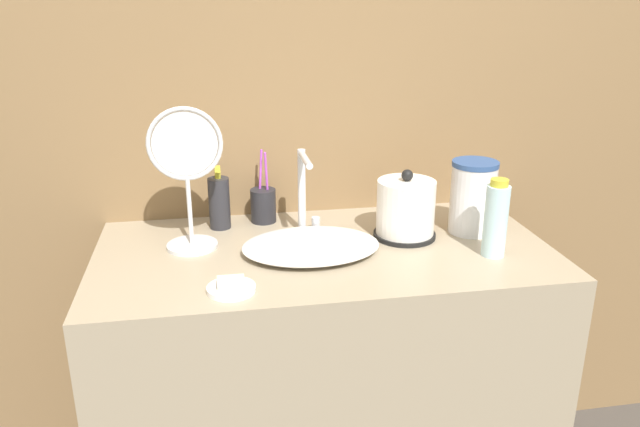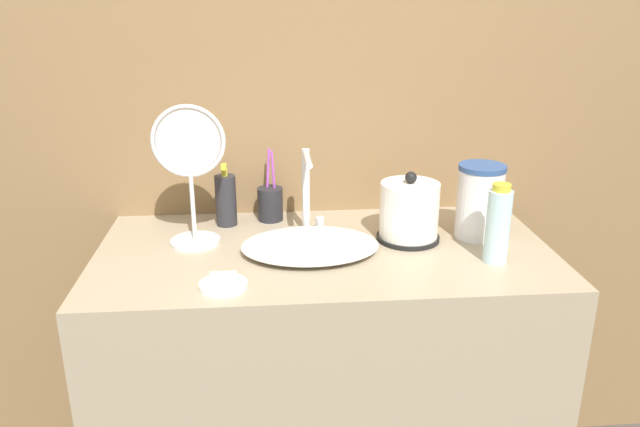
{
  "view_description": "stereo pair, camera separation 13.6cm",
  "coord_description": "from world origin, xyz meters",
  "px_view_note": "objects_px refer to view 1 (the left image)",
  "views": [
    {
      "loc": [
        -0.28,
        -1.2,
        1.53
      ],
      "look_at": [
        -0.01,
        0.3,
        0.98
      ],
      "focal_mm": 35.0,
      "sensor_mm": 36.0,
      "label": 1
    },
    {
      "loc": [
        -0.14,
        -1.21,
        1.53
      ],
      "look_at": [
        -0.01,
        0.3,
        0.98
      ],
      "focal_mm": 35.0,
      "sensor_mm": 36.0,
      "label": 2
    }
  ],
  "objects_px": {
    "faucet": "(304,188)",
    "water_pitcher": "(473,197)",
    "vanity_mirror": "(187,172)",
    "shampoo_bottle": "(496,219)",
    "electric_kettle": "(405,211)",
    "toothbrush_cup": "(263,205)",
    "lotion_bottle": "(219,202)"
  },
  "relations": [
    {
      "from": "faucet",
      "to": "vanity_mirror",
      "type": "height_order",
      "value": "vanity_mirror"
    },
    {
      "from": "water_pitcher",
      "to": "vanity_mirror",
      "type": "bearing_deg",
      "value": 178.6
    },
    {
      "from": "electric_kettle",
      "to": "water_pitcher",
      "type": "bearing_deg",
      "value": 1.7
    },
    {
      "from": "shampoo_bottle",
      "to": "toothbrush_cup",
      "type": "bearing_deg",
      "value": 147.77
    },
    {
      "from": "electric_kettle",
      "to": "vanity_mirror",
      "type": "distance_m",
      "value": 0.6
    },
    {
      "from": "shampoo_bottle",
      "to": "vanity_mirror",
      "type": "height_order",
      "value": "vanity_mirror"
    },
    {
      "from": "faucet",
      "to": "water_pitcher",
      "type": "height_order",
      "value": "faucet"
    },
    {
      "from": "toothbrush_cup",
      "to": "vanity_mirror",
      "type": "xyz_separation_m",
      "value": [
        -0.21,
        -0.17,
        0.16
      ]
    },
    {
      "from": "vanity_mirror",
      "to": "water_pitcher",
      "type": "xyz_separation_m",
      "value": [
        0.78,
        -0.02,
        -0.11
      ]
    },
    {
      "from": "faucet",
      "to": "shampoo_bottle",
      "type": "relative_size",
      "value": 1.17
    },
    {
      "from": "electric_kettle",
      "to": "toothbrush_cup",
      "type": "height_order",
      "value": "toothbrush_cup"
    },
    {
      "from": "faucet",
      "to": "vanity_mirror",
      "type": "relative_size",
      "value": 0.63
    },
    {
      "from": "vanity_mirror",
      "to": "faucet",
      "type": "bearing_deg",
      "value": 8.52
    },
    {
      "from": "vanity_mirror",
      "to": "electric_kettle",
      "type": "bearing_deg",
      "value": -2.44
    },
    {
      "from": "toothbrush_cup",
      "to": "shampoo_bottle",
      "type": "height_order",
      "value": "toothbrush_cup"
    },
    {
      "from": "faucet",
      "to": "shampoo_bottle",
      "type": "bearing_deg",
      "value": -27.22
    },
    {
      "from": "lotion_bottle",
      "to": "water_pitcher",
      "type": "bearing_deg",
      "value": -12.45
    },
    {
      "from": "shampoo_bottle",
      "to": "water_pitcher",
      "type": "distance_m",
      "value": 0.17
    },
    {
      "from": "lotion_bottle",
      "to": "toothbrush_cup",
      "type": "bearing_deg",
      "value": 13.28
    },
    {
      "from": "toothbrush_cup",
      "to": "water_pitcher",
      "type": "height_order",
      "value": "toothbrush_cup"
    },
    {
      "from": "electric_kettle",
      "to": "water_pitcher",
      "type": "relative_size",
      "value": 0.94
    },
    {
      "from": "shampoo_bottle",
      "to": "water_pitcher",
      "type": "height_order",
      "value": "same"
    },
    {
      "from": "toothbrush_cup",
      "to": "electric_kettle",
      "type": "bearing_deg",
      "value": -26.9
    },
    {
      "from": "shampoo_bottle",
      "to": "faucet",
      "type": "bearing_deg",
      "value": 152.78
    },
    {
      "from": "lotion_bottle",
      "to": "shampoo_bottle",
      "type": "bearing_deg",
      "value": -25.17
    },
    {
      "from": "vanity_mirror",
      "to": "lotion_bottle",
      "type": "bearing_deg",
      "value": 59.98
    },
    {
      "from": "water_pitcher",
      "to": "shampoo_bottle",
      "type": "bearing_deg",
      "value": -93.16
    },
    {
      "from": "faucet",
      "to": "toothbrush_cup",
      "type": "height_order",
      "value": "faucet"
    },
    {
      "from": "toothbrush_cup",
      "to": "lotion_bottle",
      "type": "relative_size",
      "value": 1.17
    },
    {
      "from": "lotion_bottle",
      "to": "vanity_mirror",
      "type": "bearing_deg",
      "value": -120.02
    },
    {
      "from": "electric_kettle",
      "to": "water_pitcher",
      "type": "distance_m",
      "value": 0.2
    },
    {
      "from": "water_pitcher",
      "to": "toothbrush_cup",
      "type": "bearing_deg",
      "value": 162.09
    }
  ]
}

